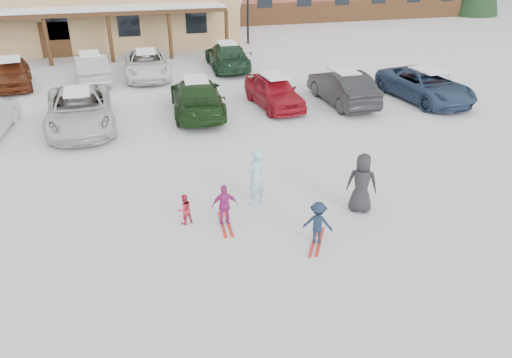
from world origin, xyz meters
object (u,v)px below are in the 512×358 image
object	(u,v)px
parked_car_11	(227,56)
child_magenta	(225,205)
adult_skier	(256,177)
parked_car_4	(274,91)
parked_car_8	(12,73)
parked_car_6	(425,85)
child_navy	(318,223)
bystander_dark	(362,183)
parked_car_5	(343,87)
parked_car_10	(147,64)
toddler_red	(184,209)
parked_car_3	(197,97)
parked_car_2	(80,109)
parked_car_9	(91,68)

from	to	relation	value
parked_car_11	child_magenta	bearing A→B (deg)	79.53
adult_skier	parked_car_4	xyz separation A→B (m)	(3.15, 8.68, -0.16)
adult_skier	child_magenta	size ratio (longest dim) A/B	1.46
parked_car_8	parked_car_6	bearing A→B (deg)	-29.71
child_navy	parked_car_4	world-z (taller)	parked_car_4
child_magenta	bystander_dark	xyz separation A→B (m)	(3.94, -0.24, 0.28)
parked_car_5	parked_car_10	world-z (taller)	parked_car_5
toddler_red	child_magenta	size ratio (longest dim) A/B	0.73
adult_skier	parked_car_10	world-z (taller)	adult_skier
bystander_dark	parked_car_5	distance (m)	10.09
parked_car_3	bystander_dark	bearing A→B (deg)	112.00
parked_car_5	bystander_dark	bearing A→B (deg)	67.02
parked_car_2	parked_car_4	distance (m)	8.49
parked_car_6	parked_car_9	size ratio (longest dim) A/B	1.15
adult_skier	parked_car_5	world-z (taller)	adult_skier
adult_skier	bystander_dark	xyz separation A→B (m)	(2.82, -1.16, -0.00)
adult_skier	parked_car_3	world-z (taller)	adult_skier
child_navy	child_magenta	bearing A→B (deg)	-6.16
child_magenta	parked_car_9	bearing A→B (deg)	-73.21
parked_car_8	parked_car_4	bearing A→B (deg)	-36.92
parked_car_3	parked_car_6	xyz separation A→B (m)	(10.80, -0.84, -0.04)
child_navy	bystander_dark	bearing A→B (deg)	-116.12
parked_car_2	parked_car_6	size ratio (longest dim) A/B	1.06
parked_car_3	parked_car_8	distance (m)	10.82
child_magenta	parked_car_4	size ratio (longest dim) A/B	0.28
parked_car_9	parked_car_11	world-z (taller)	parked_car_9
adult_skier	parked_car_5	xyz separation A→B (m)	(6.37, 8.28, -0.11)
adult_skier	parked_car_11	bearing A→B (deg)	-130.37
parked_car_8	parked_car_11	size ratio (longest dim) A/B	0.83
adult_skier	parked_car_11	world-z (taller)	adult_skier
child_navy	parked_car_6	bearing A→B (deg)	-103.70
adult_skier	parked_car_4	bearing A→B (deg)	-141.40
toddler_red	parked_car_9	size ratio (longest dim) A/B	0.19
parked_car_3	toddler_red	bearing A→B (deg)	82.64
child_magenta	bystander_dark	distance (m)	3.96
parked_car_3	parked_car_11	xyz separation A→B (m)	(2.95, 7.48, -0.02)
parked_car_4	parked_car_10	bearing A→B (deg)	122.60
bystander_dark	parked_car_5	size ratio (longest dim) A/B	0.38
toddler_red	parked_car_8	distance (m)	17.17
parked_car_9	parked_car_11	distance (m)	7.64
parked_car_5	parked_car_11	world-z (taller)	parked_car_5
parked_car_5	child_magenta	bearing A→B (deg)	48.46
toddler_red	parked_car_10	distance (m)	15.98
adult_skier	parked_car_2	xyz separation A→B (m)	(-5.32, 8.07, -0.11)
parked_car_9	parked_car_6	bearing A→B (deg)	148.09
parked_car_3	parked_car_11	distance (m)	8.04
parked_car_8	toddler_red	bearing A→B (deg)	-75.33
parked_car_2	parked_car_3	distance (m)	4.93
child_navy	parked_car_8	bearing A→B (deg)	-31.45
parked_car_11	toddler_red	bearing A→B (deg)	75.82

